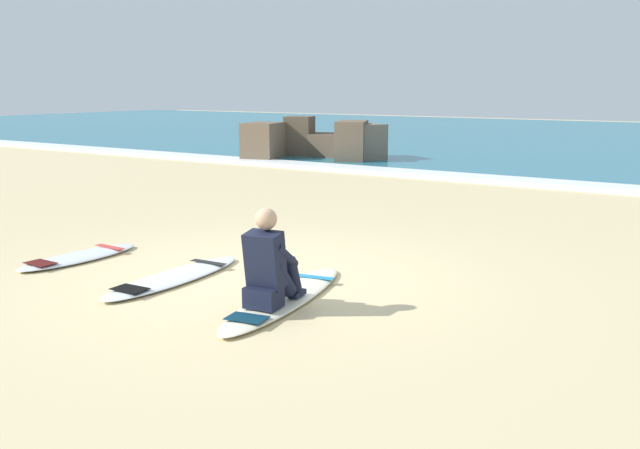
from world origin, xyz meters
name	(u,v)px	position (x,y,z in m)	size (l,w,h in m)	color
ground_plane	(259,279)	(0.00, 0.00, 0.00)	(80.00, 80.00, 0.00)	beige
sea	(632,141)	(0.00, 22.99, 0.05)	(80.00, 28.00, 0.10)	teal
breaking_foam	(519,181)	(0.00, 9.29, 0.06)	(80.00, 0.90, 0.11)	white
surfboard_main	(285,298)	(0.73, -0.51, 0.04)	(0.96, 2.58, 0.08)	#EFE5C6
surfer_seated	(269,267)	(0.80, -0.85, 0.44)	(0.43, 0.74, 0.95)	black
surfboard_spare_near	(174,277)	(-0.76, -0.56, 0.04)	(0.64, 2.17, 0.08)	silver
surfboard_spare_far	(79,257)	(-2.44, -0.53, 0.04)	(0.55, 1.71, 0.08)	silver
rock_outcrop_distant	(323,143)	(-6.26, 10.96, 0.52)	(3.87, 2.81, 1.25)	brown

